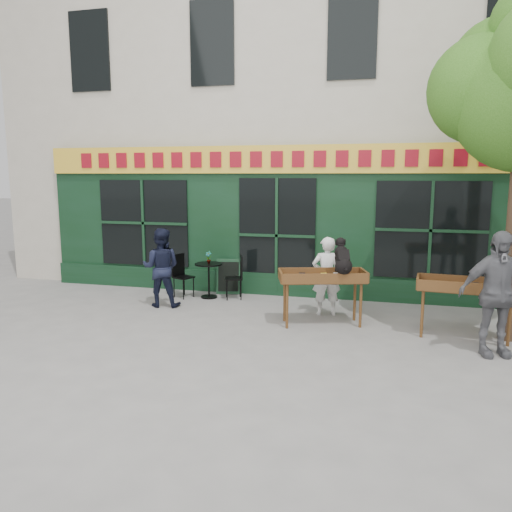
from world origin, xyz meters
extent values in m
plane|color=slate|center=(0.00, 0.00, 0.00)|extent=(80.00, 80.00, 0.00)
cube|color=beige|center=(0.00, 6.00, 5.00)|extent=(14.00, 7.00, 10.00)
cube|color=black|center=(0.00, 2.42, 1.60)|extent=(11.00, 0.16, 3.20)
cube|color=yellow|center=(0.00, 2.30, 3.00)|extent=(11.00, 0.06, 0.60)
cube|color=maroon|center=(0.00, 2.26, 3.00)|extent=(9.60, 0.03, 0.34)
cube|color=black|center=(0.00, 2.32, 0.25)|extent=(11.00, 0.10, 0.50)
cube|color=black|center=(0.00, 2.32, 1.35)|extent=(1.70, 0.05, 2.50)
cube|color=black|center=(-3.20, 2.32, 1.55)|extent=(2.20, 0.05, 2.00)
cube|color=black|center=(3.20, 2.32, 1.55)|extent=(2.20, 0.05, 2.00)
sphere|color=#295914|center=(3.70, 0.50, 4.00)|extent=(1.70, 1.70, 1.70)
sphere|color=#295914|center=(4.00, 0.90, 4.40)|extent=(1.60, 1.60, 1.60)
cylinder|color=brown|center=(0.69, -0.03, 0.40)|extent=(0.05, 0.05, 0.80)
cylinder|color=brown|center=(1.93, 0.35, 0.40)|extent=(0.05, 0.05, 0.80)
cylinder|color=brown|center=(0.56, 0.40, 0.40)|extent=(0.05, 0.05, 0.80)
cylinder|color=brown|center=(1.81, 0.77, 0.40)|extent=(0.05, 0.05, 0.80)
cube|color=brown|center=(1.25, 0.37, 0.82)|extent=(1.60, 0.99, 0.05)
cube|color=brown|center=(1.33, 0.09, 0.90)|extent=(1.45, 0.47, 0.18)
cube|color=brown|center=(1.16, 0.65, 0.90)|extent=(1.45, 0.47, 0.18)
cube|color=brown|center=(1.25, 0.37, 0.88)|extent=(1.36, 0.76, 0.06)
imported|color=silver|center=(1.25, 1.02, 0.76)|extent=(0.63, 0.51, 1.52)
cylinder|color=brown|center=(2.94, 0.05, 0.40)|extent=(0.05, 0.05, 0.80)
cylinder|color=brown|center=(4.24, -0.07, 0.40)|extent=(0.05, 0.05, 0.80)
cylinder|color=brown|center=(2.98, 0.49, 0.40)|extent=(0.05, 0.05, 0.80)
cylinder|color=brown|center=(4.28, 0.37, 0.40)|extent=(0.05, 0.05, 0.80)
cube|color=brown|center=(3.61, 0.21, 0.82)|extent=(1.55, 0.71, 0.05)
cube|color=brown|center=(3.59, -0.08, 0.90)|extent=(1.50, 0.17, 0.18)
cube|color=brown|center=(3.64, 0.50, 0.90)|extent=(1.50, 0.17, 0.18)
cube|color=brown|center=(3.61, 0.21, 0.88)|extent=(1.33, 0.51, 0.06)
imported|color=#5B5B60|center=(3.91, -0.54, 0.94)|extent=(1.18, 0.73, 1.88)
cylinder|color=black|center=(-1.39, 1.73, 0.02)|extent=(0.36, 0.36, 0.03)
cylinder|color=black|center=(-1.39, 1.73, 0.38)|extent=(0.04, 0.04, 0.72)
cylinder|color=black|center=(-1.39, 1.73, 0.75)|extent=(0.60, 0.60, 0.03)
cube|color=black|center=(-1.94, 1.63, 0.45)|extent=(0.48, 0.48, 0.03)
cube|color=black|center=(-2.09, 1.70, 0.70)|extent=(0.18, 0.34, 0.50)
cylinder|color=black|center=(-1.87, 1.43, 0.22)|extent=(0.02, 0.02, 0.44)
cylinder|color=black|center=(-1.74, 1.70, 0.22)|extent=(0.02, 0.02, 0.44)
cylinder|color=black|center=(-2.14, 1.56, 0.22)|extent=(0.02, 0.02, 0.44)
cylinder|color=black|center=(-2.01, 1.83, 0.22)|extent=(0.02, 0.02, 0.44)
cube|color=black|center=(-0.84, 1.78, 0.45)|extent=(0.46, 0.46, 0.03)
cube|color=black|center=(-0.68, 1.84, 0.70)|extent=(0.15, 0.35, 0.50)
cylinder|color=black|center=(-1.03, 1.87, 0.22)|extent=(0.02, 0.02, 0.44)
cylinder|color=black|center=(-0.93, 1.59, 0.22)|extent=(0.02, 0.02, 0.44)
cylinder|color=black|center=(-0.75, 1.97, 0.22)|extent=(0.02, 0.02, 0.44)
cylinder|color=black|center=(-0.65, 1.69, 0.22)|extent=(0.02, 0.02, 0.44)
imported|color=gray|center=(-1.39, 1.73, 0.90)|extent=(0.16, 0.12, 0.27)
imported|color=black|center=(-2.09, 0.83, 0.81)|extent=(0.88, 0.74, 1.61)
cube|color=black|center=(-1.08, 2.20, 0.40)|extent=(0.59, 0.29, 0.79)
cube|color=black|center=(-1.08, 2.18, 0.40)|extent=(0.48, 0.25, 0.65)
camera|label=1|loc=(2.26, -8.35, 2.67)|focal=35.00mm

